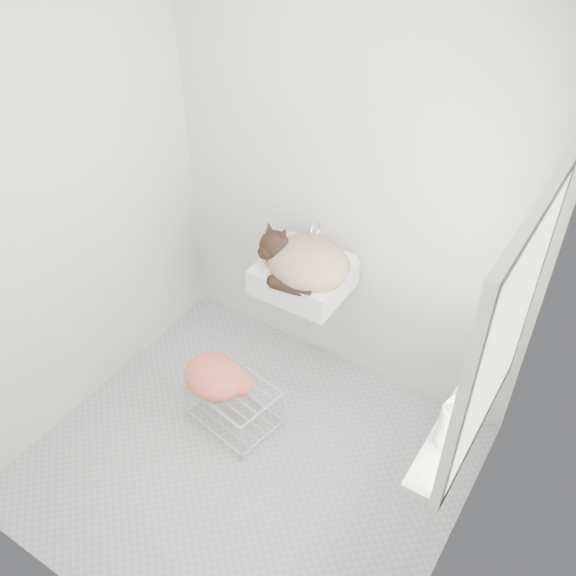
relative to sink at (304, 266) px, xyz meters
The scene contains 15 objects.
floor 1.13m from the sink, 81.94° to the right, with size 2.20×2.00×0.02m, color #ABAEB0.
back_wall 0.49m from the sink, 68.06° to the left, with size 2.20×0.02×2.50m, color silver.
right_wall 1.47m from the sink, 31.56° to the right, with size 0.02×2.00×2.50m, color silver.
left_wall 1.30m from the sink, 143.37° to the right, with size 0.02×2.00×2.50m, color silver.
window_glass 1.40m from the sink, 24.41° to the right, with size 0.01×0.80×1.00m, color white.
window_frame 1.39m from the sink, 24.69° to the right, with size 0.04×0.90×1.10m, color white.
windowsill 1.24m from the sink, 25.85° to the right, with size 0.16×0.88×0.04m, color white.
sink is the anchor object (origin of this frame).
faucet 0.23m from the sink, 90.00° to the left, with size 0.18×0.12×0.18m, color silver, non-canonical shape.
cat 0.05m from the sink, 58.99° to the right, with size 0.52×0.45×0.31m.
wire_rack 0.89m from the sink, 104.02° to the right, with size 0.47×0.33×0.28m, color silver.
towel 0.82m from the sink, 110.52° to the right, with size 0.38×0.27×0.16m, color yellow.
bottle_a 1.31m from the sink, 32.43° to the right, with size 0.09×0.09×0.24m, color white.
bottle_b 1.23m from the sink, 26.27° to the right, with size 0.07×0.08×0.16m, color teal.
bottle_c 1.17m from the sink, 19.48° to the right, with size 0.13×0.13×0.17m, color silver.
Camera 1 is at (1.32, -1.64, 2.93)m, focal length 39.16 mm.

